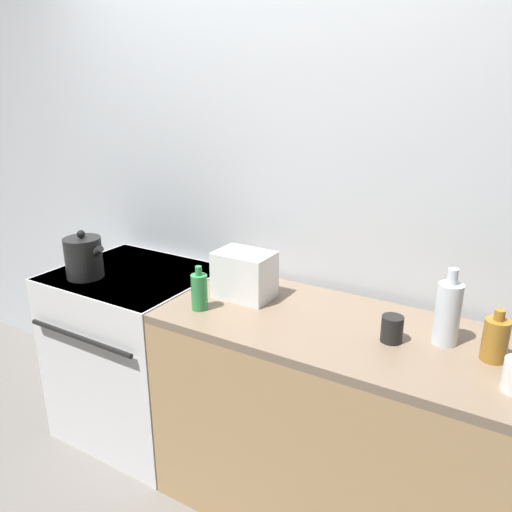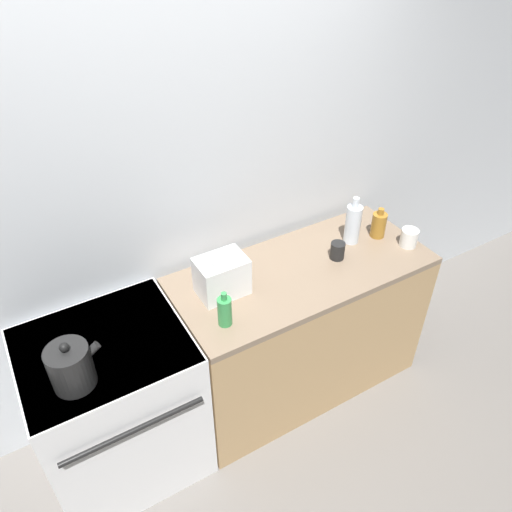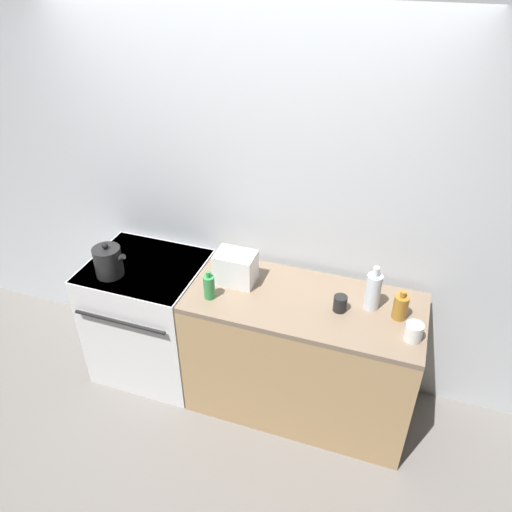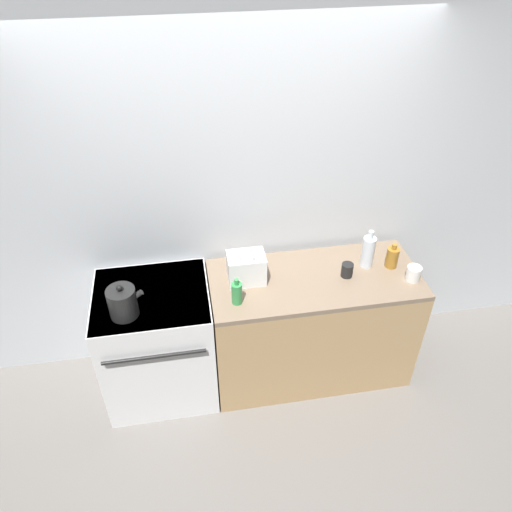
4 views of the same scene
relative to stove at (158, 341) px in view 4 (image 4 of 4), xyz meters
The scene contains 11 objects.
ground_plane 0.82m from the stove, 29.07° to the right, with size 12.00×12.00×0.00m, color slate.
wall_back 1.09m from the stove, 33.01° to the left, with size 8.00×0.05×2.60m.
stove is the anchor object (origin of this frame).
counter_block 1.10m from the stove, ahead, with size 1.43×0.64×0.91m.
kettle 0.58m from the stove, 134.43° to the right, with size 0.22×0.18×0.24m.
toaster 0.84m from the stove, ahead, with size 0.25×0.18×0.21m.
bottle_clear 1.59m from the stove, ahead, with size 0.09×0.09×0.29m.
bottle_green 0.77m from the stove, 16.55° to the right, with size 0.07×0.07×0.19m.
bottle_amber 1.73m from the stove, ahead, with size 0.08×0.08×0.19m.
cup_black 1.41m from the stove, ahead, with size 0.08×0.08×0.10m.
cup_white 1.81m from the stove, ahead, with size 0.10×0.10×0.10m.
Camera 4 is at (-0.31, -2.15, 3.10)m, focal length 35.00 mm.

